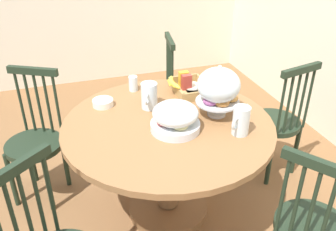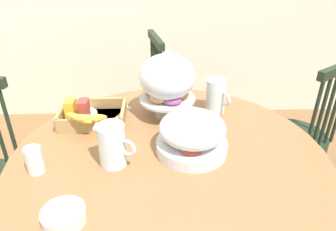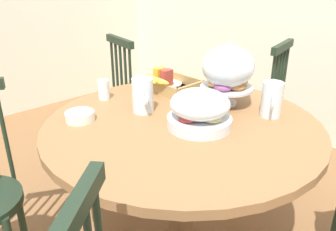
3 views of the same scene
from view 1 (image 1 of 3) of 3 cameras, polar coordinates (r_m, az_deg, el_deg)
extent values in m
plane|color=brown|center=(2.79, -2.13, -13.58)|extent=(10.00, 10.00, 0.00)
cylinder|color=olive|center=(2.29, 0.00, -1.52)|extent=(1.33, 1.33, 0.04)
cylinder|color=brown|center=(2.48, 0.00, -8.15)|extent=(0.14, 0.14, 0.63)
cylinder|color=brown|center=(2.72, 0.00, -14.08)|extent=(0.56, 0.56, 0.06)
cylinder|color=#1E2D1E|center=(1.82, -22.84, -15.26)|extent=(0.02, 0.02, 0.48)
cylinder|color=#1E2D1E|center=(1.85, -21.11, -14.10)|extent=(0.02, 0.02, 0.48)
cylinder|color=#1E2D1E|center=(1.87, -19.44, -12.96)|extent=(0.02, 0.02, 0.48)
cylinder|color=#1E2D1E|center=(1.90, -17.84, -11.85)|extent=(0.02, 0.02, 0.48)
cube|color=#1E2D1E|center=(1.69, -22.69, -7.63)|extent=(0.26, 0.30, 0.05)
cylinder|color=#1E2D1E|center=(2.14, 21.67, -15.97)|extent=(0.40, 0.40, 0.04)
cylinder|color=#1E2D1E|center=(2.41, 18.54, -16.54)|extent=(0.04, 0.04, 0.45)
cylinder|color=#1E2D1E|center=(1.85, 23.52, -14.49)|extent=(0.02, 0.02, 0.48)
cylinder|color=#1E2D1E|center=(1.86, 21.45, -13.75)|extent=(0.02, 0.02, 0.48)
cylinder|color=#1E2D1E|center=(1.87, 19.40, -13.00)|extent=(0.02, 0.02, 0.48)
cylinder|color=#1E2D1E|center=(1.89, 17.40, -12.25)|extent=(0.02, 0.02, 0.48)
cube|color=#1E2D1E|center=(1.70, 23.04, -7.30)|extent=(0.32, 0.23, 0.05)
cylinder|color=#1E2D1E|center=(2.97, 16.26, -1.05)|extent=(0.40, 0.40, 0.04)
cylinder|color=#1E2D1E|center=(3.25, 15.73, -2.74)|extent=(0.04, 0.04, 0.45)
cylinder|color=#1E2D1E|center=(3.08, 12.02, -4.19)|extent=(0.04, 0.04, 0.45)
cylinder|color=#1E2D1E|center=(3.10, 19.32, -5.08)|extent=(0.04, 0.04, 0.45)
cylinder|color=#1E2D1E|center=(2.92, 15.62, -6.77)|extent=(0.04, 0.04, 0.45)
cylinder|color=#1E2D1E|center=(2.87, 21.13, 2.41)|extent=(0.02, 0.02, 0.48)
cylinder|color=#1E2D1E|center=(2.82, 20.21, 2.10)|extent=(0.02, 0.02, 0.48)
cylinder|color=#1E2D1E|center=(2.77, 19.25, 1.78)|extent=(0.02, 0.02, 0.48)
cylinder|color=#1E2D1E|center=(2.72, 18.27, 1.44)|extent=(0.02, 0.02, 0.48)
cylinder|color=#1E2D1E|center=(2.67, 17.24, 1.09)|extent=(0.02, 0.02, 0.48)
cube|color=#1E2D1E|center=(2.66, 20.17, 6.72)|extent=(0.11, 0.36, 0.05)
cylinder|color=#1E2D1E|center=(3.26, -2.52, 3.09)|extent=(0.40, 0.40, 0.04)
cylinder|color=#1E2D1E|center=(3.48, -4.98, 0.63)|extent=(0.04, 0.04, 0.45)
cylinder|color=#1E2D1E|center=(3.24, -4.62, -1.74)|extent=(0.04, 0.04, 0.45)
cylinder|color=#1E2D1E|center=(3.51, -0.41, 0.96)|extent=(0.04, 0.04, 0.45)
cylinder|color=#1E2D1E|center=(3.27, 0.28, -1.37)|extent=(0.04, 0.04, 0.45)
cylinder|color=#1E2D1E|center=(3.31, -0.10, 8.07)|extent=(0.02, 0.02, 0.48)
cylinder|color=#1E2D1E|center=(3.25, 0.09, 7.62)|extent=(0.02, 0.02, 0.48)
cylinder|color=#1E2D1E|center=(3.18, 0.28, 7.15)|extent=(0.02, 0.02, 0.48)
cylinder|color=#1E2D1E|center=(3.12, 0.47, 6.66)|extent=(0.02, 0.02, 0.48)
cylinder|color=#1E2D1E|center=(3.06, 0.68, 6.16)|extent=(0.02, 0.02, 0.48)
cube|color=#1E2D1E|center=(3.09, 0.29, 11.61)|extent=(0.36, 0.09, 0.05)
cylinder|color=#1E2D1E|center=(2.75, -20.19, -4.37)|extent=(0.40, 0.40, 0.04)
cylinder|color=#1E2D1E|center=(2.86, -23.21, -9.29)|extent=(0.04, 0.04, 0.45)
cylinder|color=#1E2D1E|center=(2.72, -18.16, -10.27)|extent=(0.04, 0.04, 0.45)
cylinder|color=#1E2D1E|center=(3.04, -20.54, -6.14)|extent=(0.04, 0.04, 0.45)
cylinder|color=#1E2D1E|center=(2.92, -15.74, -6.89)|extent=(0.04, 0.04, 0.45)
cylinder|color=#1E2D1E|center=(2.82, -21.99, 1.81)|extent=(0.02, 0.02, 0.48)
cylinder|color=#1E2D1E|center=(2.79, -20.76, 1.70)|extent=(0.02, 0.02, 0.48)
cylinder|color=#1E2D1E|center=(2.75, -19.50, 1.59)|extent=(0.02, 0.02, 0.48)
cylinder|color=#1E2D1E|center=(2.72, -18.21, 1.48)|extent=(0.02, 0.02, 0.48)
cylinder|color=#1E2D1E|center=(2.69, -16.89, 1.37)|extent=(0.02, 0.02, 0.48)
cube|color=#1E2D1E|center=(2.65, -20.44, 6.56)|extent=(0.20, 0.33, 0.05)
cylinder|color=silver|center=(2.39, 7.58, 0.31)|extent=(0.12, 0.12, 0.02)
cylinder|color=silver|center=(2.37, 7.64, 1.09)|extent=(0.03, 0.03, 0.09)
cylinder|color=silver|center=(2.35, 7.72, 2.18)|extent=(0.28, 0.28, 0.01)
torus|color=#B27033|center=(2.29, 8.46, 2.05)|extent=(0.10, 0.10, 0.03)
torus|color=#D19347|center=(2.35, 9.77, 2.76)|extent=(0.10, 0.10, 0.03)
torus|color=#935628|center=(2.40, 8.13, 3.50)|extent=(0.10, 0.10, 0.03)
torus|color=tan|center=(2.35, 6.57, 3.00)|extent=(0.10, 0.10, 0.03)
torus|color=#994C84|center=(2.29, 6.67, 2.26)|extent=(0.10, 0.10, 0.03)
ellipsoid|color=silver|center=(2.30, 7.92, 4.75)|extent=(0.27, 0.27, 0.22)
sphere|color=silver|center=(2.25, 8.13, 7.52)|extent=(0.02, 0.02, 0.02)
cylinder|color=silver|center=(2.20, 1.14, -1.67)|extent=(0.30, 0.30, 0.05)
ellipsoid|color=beige|center=(2.13, 1.91, -1.68)|extent=(0.09, 0.09, 0.03)
ellipsoid|color=#8CBF59|center=(2.19, 2.87, -0.67)|extent=(0.09, 0.09, 0.03)
ellipsoid|color=#6B2D4C|center=(2.24, 0.74, 0.02)|extent=(0.09, 0.09, 0.03)
ellipsoid|color=#CC3D33|center=(2.17, -0.60, -1.01)|extent=(0.09, 0.09, 0.03)
ellipsoid|color=silver|center=(2.15, 1.16, 0.38)|extent=(0.28, 0.28, 0.13)
cylinder|color=silver|center=(2.17, 11.33, -0.79)|extent=(0.10, 0.10, 0.18)
cylinder|color=orange|center=(2.19, 11.26, -1.38)|extent=(0.09, 0.09, 0.12)
cone|color=silver|center=(2.18, 12.28, 1.51)|extent=(0.05, 0.05, 0.03)
torus|color=silver|center=(2.12, 10.49, -1.29)|extent=(0.05, 0.07, 0.07)
cylinder|color=silver|center=(2.42, -2.94, 3.10)|extent=(0.11, 0.11, 0.18)
cylinder|color=white|center=(2.43, -2.93, 2.54)|extent=(0.10, 0.10, 0.12)
cone|color=silver|center=(2.44, -2.67, 5.33)|extent=(0.05, 0.05, 0.03)
torus|color=silver|center=(2.35, -3.31, 2.54)|extent=(0.07, 0.05, 0.07)
cube|color=tan|center=(2.67, 3.49, 3.81)|extent=(0.30, 0.22, 0.01)
cube|color=tan|center=(2.62, 1.26, 4.07)|extent=(0.30, 0.02, 0.07)
cube|color=tan|center=(2.70, 5.70, 4.67)|extent=(0.30, 0.02, 0.07)
cube|color=tan|center=(2.79, 2.40, 5.63)|extent=(0.02, 0.22, 0.07)
cube|color=tan|center=(2.53, 4.73, 2.99)|extent=(0.02, 0.22, 0.07)
cube|color=gold|center=(2.72, 2.46, 5.77)|extent=(0.05, 0.07, 0.11)
cube|color=#B23D33|center=(2.67, 2.91, 5.25)|extent=(0.04, 0.07, 0.11)
ellipsoid|color=yellow|center=(2.62, 0.44, 5.44)|extent=(0.14, 0.08, 0.05)
ellipsoid|color=yellow|center=(2.59, 0.65, 5.18)|extent=(0.13, 0.03, 0.05)
ellipsoid|color=yellow|center=(2.56, 0.86, 4.91)|extent=(0.14, 0.08, 0.05)
cylinder|color=white|center=(2.68, 5.16, 3.86)|extent=(0.22, 0.22, 0.01)
cylinder|color=white|center=(2.73, 3.72, 4.65)|extent=(0.15, 0.15, 0.01)
cylinder|color=white|center=(2.51, -10.14, 1.98)|extent=(0.14, 0.14, 0.04)
cylinder|color=silver|center=(2.68, -5.45, 4.98)|extent=(0.06, 0.06, 0.11)
cube|color=silver|center=(2.74, 2.48, 4.42)|extent=(0.13, 0.13, 0.01)
cube|color=silver|center=(2.75, 1.92, 4.55)|extent=(0.13, 0.13, 0.01)
cube|color=silver|center=(2.64, 7.94, 3.15)|extent=(0.13, 0.13, 0.01)
camera|label=2|loc=(2.00, -32.29, 14.43)|focal=33.70mm
camera|label=3|loc=(1.06, -42.21, -5.79)|focal=36.86mm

